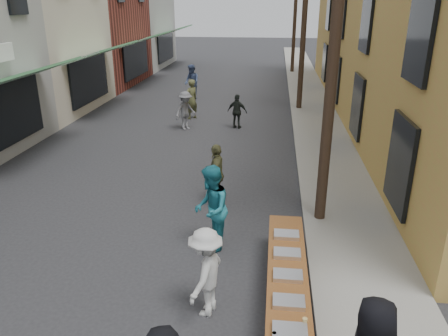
% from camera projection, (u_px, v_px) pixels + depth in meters
% --- Properties ---
extents(ground, '(120.00, 120.00, 0.00)m').
position_uv_depth(ground, '(113.00, 279.00, 8.67)').
color(ground, '#28282B').
rests_on(ground, ground).
extents(sidewalk, '(2.20, 60.00, 0.10)m').
position_uv_depth(sidewalk, '(313.00, 109.00, 22.01)').
color(sidewalk, gray).
rests_on(sidewalk, ground).
extents(storefront_row, '(8.00, 37.00, 9.00)m').
position_uv_depth(storefront_row, '(19.00, 22.00, 22.13)').
color(storefront_row, maroon).
rests_on(storefront_row, ground).
extents(utility_pole_near, '(0.26, 0.26, 9.00)m').
position_uv_depth(utility_pole_near, '(336.00, 34.00, 9.37)').
color(utility_pole_near, '#2D2116').
rests_on(utility_pole_near, ground).
extents(utility_pole_mid, '(0.26, 0.26, 9.00)m').
position_uv_depth(utility_pole_mid, '(305.00, 16.00, 20.49)').
color(utility_pole_mid, '#2D2116').
rests_on(utility_pole_mid, ground).
extents(utility_pole_far, '(0.26, 0.26, 9.00)m').
position_uv_depth(utility_pole_far, '(295.00, 10.00, 31.60)').
color(utility_pole_far, '#2D2116').
rests_on(utility_pole_far, ground).
extents(serving_table, '(0.70, 4.00, 0.75)m').
position_uv_depth(serving_table, '(287.00, 269.00, 7.76)').
color(serving_table, brown).
rests_on(serving_table, ground).
extents(catering_tray_sausage, '(0.50, 0.33, 0.08)m').
position_uv_depth(catering_tray_sausage, '(290.00, 331.00, 6.21)').
color(catering_tray_sausage, maroon).
rests_on(catering_tray_sausage, serving_table).
extents(catering_tray_foil_b, '(0.50, 0.33, 0.08)m').
position_uv_depth(catering_tray_foil_b, '(289.00, 302.00, 6.81)').
color(catering_tray_foil_b, '#B2B2B7').
rests_on(catering_tray_foil_b, serving_table).
extents(catering_tray_buns, '(0.50, 0.33, 0.08)m').
position_uv_depth(catering_tray_buns, '(288.00, 276.00, 7.46)').
color(catering_tray_buns, tan).
rests_on(catering_tray_buns, serving_table).
extents(catering_tray_foil_d, '(0.50, 0.33, 0.08)m').
position_uv_depth(catering_tray_foil_d, '(287.00, 254.00, 8.10)').
color(catering_tray_foil_d, '#B2B2B7').
rests_on(catering_tray_foil_d, serving_table).
extents(catering_tray_buns_end, '(0.50, 0.33, 0.08)m').
position_uv_depth(catering_tray_buns_end, '(286.00, 235.00, 8.75)').
color(catering_tray_buns_end, tan).
rests_on(catering_tray_buns_end, serving_table).
extents(condiment_jar_c, '(0.07, 0.07, 0.08)m').
position_uv_depth(condiment_jar_c, '(274.00, 335.00, 6.14)').
color(condiment_jar_c, '#A57F26').
rests_on(condiment_jar_c, serving_table).
extents(guest_front_c, '(0.81, 1.00, 1.95)m').
position_uv_depth(guest_front_c, '(211.00, 209.00, 9.42)').
color(guest_front_c, teal).
rests_on(guest_front_c, ground).
extents(guest_front_d, '(0.86, 1.18, 1.65)m').
position_uv_depth(guest_front_d, '(206.00, 272.00, 7.49)').
color(guest_front_d, silver).
rests_on(guest_front_d, ground).
extents(guest_front_e, '(0.42, 0.98, 1.67)m').
position_uv_depth(guest_front_e, '(217.00, 174.00, 11.69)').
color(guest_front_e, brown).
rests_on(guest_front_e, ground).
extents(passerby_left, '(1.14, 1.19, 1.63)m').
position_uv_depth(passerby_left, '(186.00, 111.00, 18.44)').
color(passerby_left, slate).
rests_on(passerby_left, ground).
extents(passerby_mid, '(0.92, 0.55, 1.47)m').
position_uv_depth(passerby_mid, '(237.00, 112.00, 18.62)').
color(passerby_mid, black).
rests_on(passerby_mid, ground).
extents(passerby_right, '(0.76, 0.79, 1.83)m').
position_uv_depth(passerby_right, '(191.00, 99.00, 20.08)').
color(passerby_right, brown).
rests_on(passerby_right, ground).
extents(passerby_far, '(1.14, 1.16, 1.89)m').
position_uv_depth(passerby_far, '(192.00, 82.00, 24.10)').
color(passerby_far, '#425481').
rests_on(passerby_far, ground).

